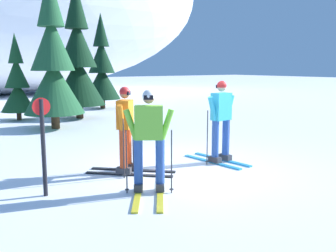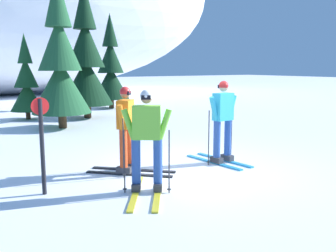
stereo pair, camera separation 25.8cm
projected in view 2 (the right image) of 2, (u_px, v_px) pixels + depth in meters
ground_plane at (189, 167)px, 7.83m from camera, size 120.00×120.00×0.00m
skier_cyan_jacket at (223, 120)px, 8.06m from camera, size 0.80×1.64×1.77m
skier_lime_jacket at (147, 139)px, 6.17m from camera, size 1.33×1.69×1.71m
skier_orange_jacket at (126, 129)px, 7.32m from camera, size 1.53×1.49×1.69m
pine_tree_far_left at (26, 84)px, 14.69m from camera, size 1.28×1.28×3.32m
pine_tree_center_left at (60, 64)px, 12.47m from camera, size 1.97×1.97×5.10m
pine_tree_center_right at (86, 62)px, 14.96m from camera, size 2.07×2.07×5.36m
pine_tree_far_right at (111, 69)px, 18.55m from camera, size 1.78×1.78×4.61m
trail_marker_post at (42, 140)px, 6.05m from camera, size 0.28×0.07×1.59m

